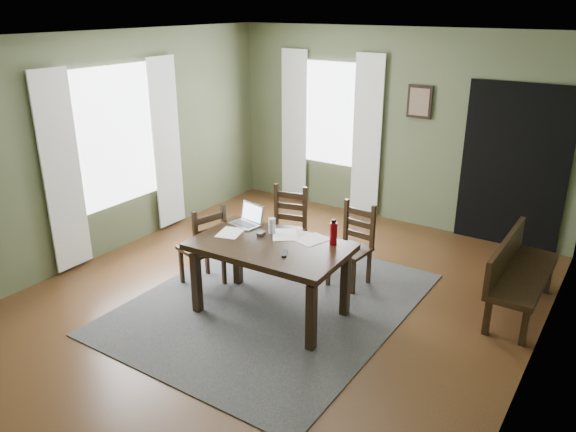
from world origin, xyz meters
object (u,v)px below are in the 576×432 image
Objects in this scene: chair_end at (204,247)px; laptop at (248,219)px; chair_back_left at (287,229)px; bench at (517,269)px; water_bottle at (333,233)px; chair_back_right at (352,246)px; dining_table at (270,253)px.

laptop reaches higher than chair_end.
chair_back_left is at bearing 98.57° from laptop.
bench is 1.92m from water_bottle.
chair_back_right reaches higher than bench.
chair_back_left is (-0.48, 1.02, -0.21)m from dining_table.
chair_back_left is 0.80m from laptop.
dining_table is at bearing 100.05° from chair_end.
chair_end is 1.04m from chair_back_left.
dining_table is at bearing -21.64° from laptop.
laptop is (0.46, 0.22, 0.36)m from chair_end.
laptop is (-0.88, -0.73, 0.38)m from chair_back_right.
chair_back_left is (0.48, 0.93, 0.00)m from chair_end.
laptop is (-0.02, -0.71, 0.36)m from chair_back_left.
bench is at bearing 35.35° from water_bottle.
chair_end is at bearing -139.47° from chair_back_right.
dining_table is 1.64× the size of chair_end.
water_bottle is at bearing -73.71° from chair_back_right.
laptop is at bearing -178.48° from water_bottle.
water_bottle is at bearing 114.79° from chair_end.
chair_end is 0.62m from laptop.
chair_back_right is at bearing 140.86° from chair_end.
chair_back_right is 2.63× the size of laptop.
chair_end is at bearing -130.60° from chair_back_left.
water_bottle is (0.14, -0.71, 0.44)m from chair_back_right.
chair_back_right is at bearing 49.90° from laptop.
chair_end is 1.55m from water_bottle.
dining_table is 1.13m from chair_back_right.
chair_end is 1.00× the size of chair_back_left.
chair_back_right is (0.86, 0.02, -0.02)m from chair_back_left.
water_bottle reaches higher than bench.
laptop reaches higher than chair_back_left.
water_bottle reaches higher than chair_end.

